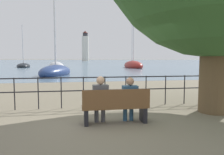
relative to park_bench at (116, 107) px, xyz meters
The scene contains 12 objects.
ground_plane 0.43m from the park_bench, 90.00° to the left, with size 1000.00×1000.00×0.00m, color #7A705B.
harbor_water 160.09m from the park_bench, 90.00° to the left, with size 600.00×300.00×0.01m.
park_bench is the anchor object (origin of this frame).
seated_person_left 0.46m from the park_bench, 168.55° to the left, with size 0.39×0.35×1.22m.
seated_person_right 0.45m from the park_bench, 11.73° to the left, with size 0.38×0.35×1.18m.
promenade_railing 2.02m from the park_bench, 90.00° to the left, with size 14.72×0.04×1.05m.
sailboat_0 39.13m from the park_bench, 105.58° to the left, with size 3.21×5.59×8.16m.
sailboat_1 17.29m from the park_bench, 99.74° to the left, with size 3.92×6.64×7.89m.
sailboat_3 48.24m from the park_bench, 74.68° to the left, with size 3.20×7.79×11.12m.
sailboat_4 33.40m from the park_bench, 74.07° to the left, with size 2.80×7.62×8.98m.
sailboat_5 30.13m from the park_bench, 97.47° to the left, with size 3.95×9.01×12.70m.
harbor_lighthouse 130.52m from the park_bench, 87.59° to the left, with size 4.24×4.24×18.39m.
Camera 1 is at (-1.01, -5.42, 1.66)m, focal length 35.00 mm.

